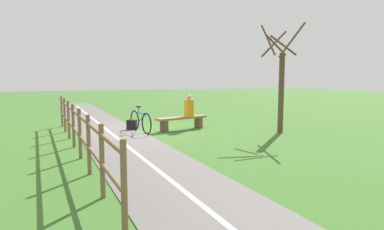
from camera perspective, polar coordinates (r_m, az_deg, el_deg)
name	(u,v)px	position (r m, az deg, el deg)	size (l,w,h in m)	color
ground_plane	(143,131)	(11.94, -8.64, -2.71)	(80.00, 80.00, 0.00)	#3D6B28
paved_path	(142,158)	(7.90, -8.81, -7.41)	(2.14, 36.00, 0.02)	#66605E
path_centre_line	(142,157)	(7.90, -8.81, -7.34)	(0.10, 32.00, 0.00)	silver
bench	(182,121)	(11.95, -1.78, -0.97)	(2.06, 0.85, 0.48)	#937047
person_seated	(189,107)	(12.08, -0.55, 1.40)	(0.45, 0.45, 0.80)	orange
bicycle	(140,121)	(11.52, -9.02, -1.11)	(0.37, 1.72, 0.91)	black
backpack	(132,125)	(12.16, -10.49, -1.72)	(0.41, 0.38, 0.36)	black
fence_roadside	(76,126)	(8.76, -19.58, -1.79)	(0.72, 9.87, 1.19)	brown
tree_far_left	(281,82)	(11.61, 15.23, 5.56)	(1.32, 1.27, 3.76)	brown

